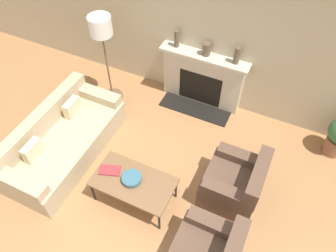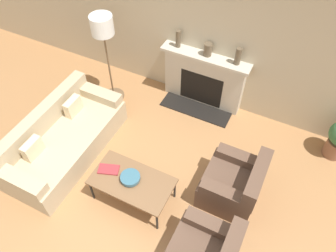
{
  "view_description": "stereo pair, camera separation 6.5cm",
  "coord_description": "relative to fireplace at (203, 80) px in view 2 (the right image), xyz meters",
  "views": [
    {
      "loc": [
        1.39,
        -1.63,
        4.36
      ],
      "look_at": [
        -0.06,
        1.43,
        0.45
      ],
      "focal_mm": 35.0,
      "sensor_mm": 36.0,
      "label": 1
    },
    {
      "loc": [
        1.45,
        -1.6,
        4.36
      ],
      "look_at": [
        -0.06,
        1.43,
        0.45
      ],
      "focal_mm": 35.0,
      "sensor_mm": 36.0,
      "label": 2
    }
  ],
  "objects": [
    {
      "name": "mantel_vase_left",
      "position": [
        -0.52,
        0.02,
        0.69
      ],
      "size": [
        0.08,
        0.08,
        0.31
      ],
      "color": "brown",
      "rests_on": "fireplace"
    },
    {
      "name": "ground_plane",
      "position": [
        -0.04,
        -2.64,
        -0.51
      ],
      "size": [
        18.0,
        18.0,
        0.0
      ],
      "primitive_type": "plane",
      "color": "#A87547"
    },
    {
      "name": "mantel_vase_center_right",
      "position": [
        0.52,
        0.02,
        0.68
      ],
      "size": [
        0.1,
        0.1,
        0.29
      ],
      "color": "brown",
      "rests_on": "fireplace"
    },
    {
      "name": "wall_back",
      "position": [
        -0.04,
        0.15,
        0.94
      ],
      "size": [
        18.0,
        0.06,
        2.9
      ],
      "color": "#BCAD8E",
      "rests_on": "ground_plane"
    },
    {
      "name": "coffee_table",
      "position": [
        -0.1,
        -2.33,
        -0.08
      ],
      "size": [
        1.14,
        0.63,
        0.46
      ],
      "color": "brown",
      "rests_on": "ground_plane"
    },
    {
      "name": "armchair_far",
      "position": [
        1.17,
        -1.66,
        -0.19
      ],
      "size": [
        0.78,
        0.82,
        0.83
      ],
      "rotation": [
        0.0,
        0.0,
        -1.57
      ],
      "color": "brown",
      "rests_on": "ground_plane"
    },
    {
      "name": "bowl",
      "position": [
        -0.13,
        -2.32,
        -0.0
      ],
      "size": [
        0.28,
        0.28,
        0.08
      ],
      "color": "#38667A",
      "rests_on": "coffee_table"
    },
    {
      "name": "book",
      "position": [
        -0.48,
        -2.32,
        -0.04
      ],
      "size": [
        0.33,
        0.26,
        0.02
      ],
      "rotation": [
        0.0,
        0.0,
        0.35
      ],
      "color": "#9E2D33",
      "rests_on": "coffee_table"
    },
    {
      "name": "mantel_vase_center_left",
      "position": [
        0.02,
        0.02,
        0.64
      ],
      "size": [
        0.14,
        0.14,
        0.22
      ],
      "color": "brown",
      "rests_on": "fireplace"
    },
    {
      "name": "fireplace",
      "position": [
        0.0,
        0.0,
        0.0
      ],
      "size": [
        1.55,
        0.59,
        1.04
      ],
      "color": "beige",
      "rests_on": "ground_plane"
    },
    {
      "name": "floor_lamp",
      "position": [
        -1.54,
        -0.63,
        0.86
      ],
      "size": [
        0.4,
        0.4,
        1.69
      ],
      "color": "brown",
      "rests_on": "ground_plane"
    },
    {
      "name": "couch",
      "position": [
        -1.53,
        -2.08,
        -0.22
      ],
      "size": [
        0.96,
        2.12,
        0.77
      ],
      "rotation": [
        0.0,
        0.0,
        1.57
      ],
      "color": "tan",
      "rests_on": "ground_plane"
    }
  ]
}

